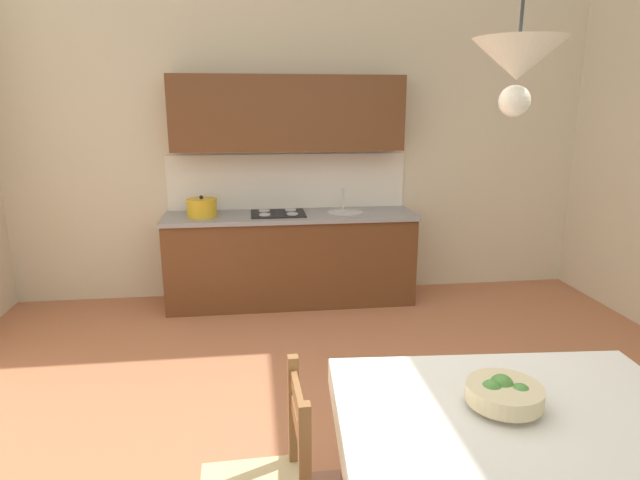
# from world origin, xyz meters

# --- Properties ---
(ground_plane) EXTENTS (6.41, 6.17, 0.10)m
(ground_plane) POSITION_xyz_m (0.00, 0.00, -0.05)
(ground_plane) COLOR #B7704C
(wall_back) EXTENTS (6.41, 0.12, 4.09)m
(wall_back) POSITION_xyz_m (0.00, 2.84, 2.04)
(wall_back) COLOR beige
(wall_back) RESTS_ON ground_plane
(kitchen_cabinetry) EXTENTS (2.43, 0.63, 2.20)m
(kitchen_cabinetry) POSITION_xyz_m (-0.17, 2.51, 0.86)
(kitchen_cabinetry) COLOR brown
(kitchen_cabinetry) RESTS_ON ground_plane
(dining_table) EXTENTS (1.50, 1.07, 0.75)m
(dining_table) POSITION_xyz_m (0.49, -0.84, 0.63)
(dining_table) COLOR brown
(dining_table) RESTS_ON ground_plane
(fruit_bowl) EXTENTS (0.30, 0.30, 0.12)m
(fruit_bowl) POSITION_xyz_m (0.44, -0.81, 0.81)
(fruit_bowl) COLOR beige
(fruit_bowl) RESTS_ON dining_table
(pendant_lamp) EXTENTS (0.32, 0.32, 0.80)m
(pendant_lamp) POSITION_xyz_m (0.40, -0.77, 2.07)
(pendant_lamp) COLOR black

